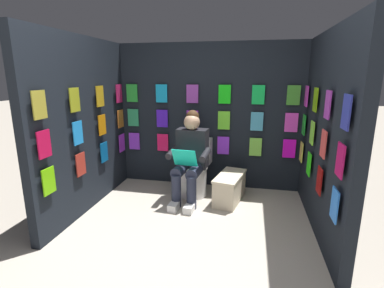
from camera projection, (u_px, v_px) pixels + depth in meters
ground_plane at (173, 268)px, 2.49m from camera, size 30.00×30.00×0.00m
display_wall_back at (209, 117)px, 4.19m from camera, size 2.74×0.14×2.08m
display_wall_left at (326, 135)px, 2.92m from camera, size 0.14×1.99×2.08m
display_wall_right at (84, 125)px, 3.46m from camera, size 0.14×1.99×2.08m
toilet at (195, 171)px, 4.01m from camera, size 0.42×0.57×0.77m
person_reading at (190, 156)px, 3.73m from camera, size 0.55×0.71×1.19m
comic_longbox_near at (230, 188)px, 3.78m from camera, size 0.42×0.70×0.37m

